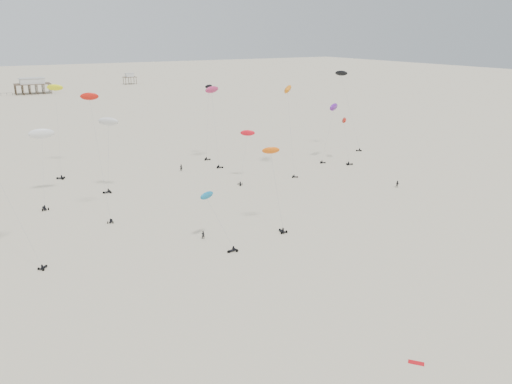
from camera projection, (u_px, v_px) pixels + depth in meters
ground_plane at (112, 132)px, 192.64m from camera, size 900.00×900.00×0.00m
pavilion_main at (33, 87)px, 310.39m from camera, size 21.00×13.00×9.80m
pavilion_small at (130, 79)px, 368.58m from camera, size 9.00×7.00×8.00m
rig_1 at (275, 182)px, 95.92m from camera, size 3.76×6.93×16.23m
rig_2 at (217, 217)px, 89.76m from camera, size 4.11×9.43×10.51m
rig_3 at (246, 146)px, 127.94m from camera, size 7.59×7.28×13.39m
rig_4 at (213, 102)px, 143.60m from camera, size 6.12×11.46×22.64m
rig_5 at (96, 135)px, 99.08m from camera, size 3.82×7.79×25.82m
rig_6 at (332, 113)px, 147.83m from camera, size 9.47×6.19×17.12m
rig_7 at (346, 134)px, 146.95m from camera, size 5.00×9.05×13.15m
rig_9 at (345, 91)px, 161.11m from camera, size 4.98×11.34×25.47m
rig_10 at (56, 109)px, 136.62m from camera, size 7.16×18.03×25.66m
rig_11 at (208, 124)px, 148.98m from camera, size 4.72×4.03×22.36m
rig_14 at (288, 95)px, 136.42m from camera, size 8.03×14.57×24.33m
rig_15 at (42, 145)px, 114.12m from camera, size 6.57×14.32×17.58m
rig_17 at (108, 134)px, 117.60m from camera, size 5.68×4.87×18.22m
spectator_0 at (203, 239)px, 93.53m from camera, size 0.76×0.59×1.90m
spectator_1 at (397, 187)px, 124.43m from camera, size 1.15×1.04×2.04m
spectator_3 at (181, 171)px, 139.11m from camera, size 0.93×0.74×2.24m
grounded_kite_b at (416, 363)px, 58.48m from camera, size 1.70×1.82×0.07m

